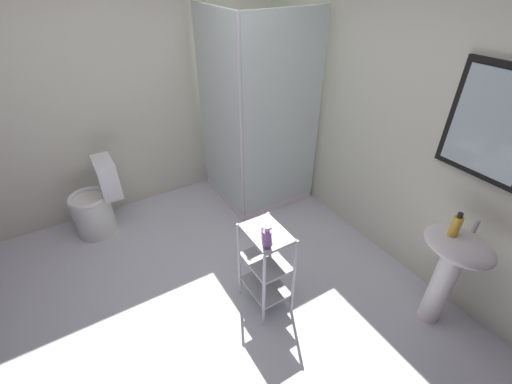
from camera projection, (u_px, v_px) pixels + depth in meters
The scene contains 11 objects.
ground_plane at pixel (200, 316), 2.67m from camera, with size 4.20×4.20×0.02m, color silver.
wall_back at pixel (398, 118), 2.75m from camera, with size 4.20×0.14×2.50m.
wall_left at pixel (111, 93), 3.27m from camera, with size 0.10×4.20×2.50m, color beige.
shower_stall at pixel (255, 162), 3.76m from camera, with size 0.92×0.92×2.00m.
pedestal_sink at pixel (451, 263), 2.34m from camera, with size 0.46×0.37×0.81m.
sink_faucet at pixel (476, 226), 2.23m from camera, with size 0.03×0.03×0.10m, color silver.
toilet at pixel (97, 204), 3.35m from camera, with size 0.37×0.49×0.76m.
storage_cart at pixel (266, 263), 2.54m from camera, with size 0.38×0.28×0.74m.
hand_soap_bottle at pixel (456, 226), 2.19m from camera, with size 0.06×0.06×0.18m.
conditioner_bottle_purple at pixel (267, 238), 2.20m from camera, with size 0.06×0.06×0.17m.
rinse_cup at pixel (266, 231), 2.29m from camera, with size 0.07×0.07×0.10m, color silver.
Camera 1 is at (1.65, -0.49, 2.30)m, focal length 23.90 mm.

